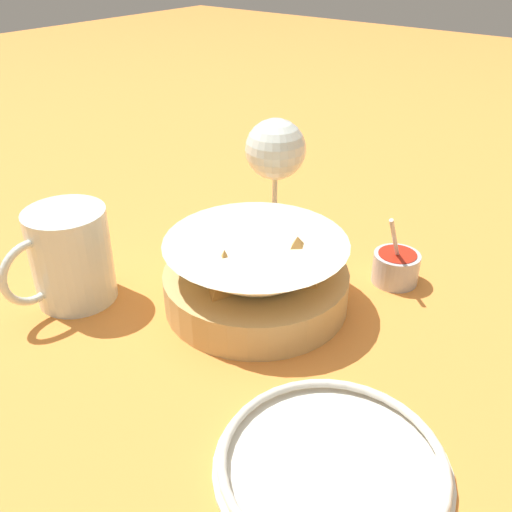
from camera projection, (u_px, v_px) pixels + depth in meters
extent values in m
plane|color=orange|center=(280.00, 299.00, 0.67)|extent=(4.00, 4.00, 0.00)
cylinder|color=tan|center=(256.00, 287.00, 0.66)|extent=(0.21, 0.21, 0.04)
cone|color=beige|center=(256.00, 272.00, 0.64)|extent=(0.21, 0.21, 0.08)
cylinder|color=#3D842D|center=(256.00, 286.00, 0.65)|extent=(0.16, 0.16, 0.01)
pyramid|color=#CC8E42|center=(225.00, 274.00, 0.61)|extent=(0.07, 0.06, 0.06)
pyramid|color=#CC8E42|center=(297.00, 262.00, 0.63)|extent=(0.09, 0.07, 0.06)
pyramid|color=#CC8E42|center=(245.00, 244.00, 0.68)|extent=(0.08, 0.06, 0.05)
cylinder|color=#B7B7BC|center=(396.00, 268.00, 0.70)|extent=(0.06, 0.06, 0.04)
cylinder|color=red|center=(396.00, 263.00, 0.69)|extent=(0.05, 0.05, 0.03)
cylinder|color=#B7B7BC|center=(396.00, 245.00, 0.67)|extent=(0.05, 0.01, 0.09)
cylinder|color=silver|center=(274.00, 229.00, 0.82)|extent=(0.07, 0.07, 0.00)
cylinder|color=silver|center=(275.00, 201.00, 0.80)|extent=(0.01, 0.01, 0.08)
sphere|color=silver|center=(276.00, 149.00, 0.76)|extent=(0.08, 0.08, 0.08)
sphere|color=#E5B77F|center=(275.00, 156.00, 0.77)|extent=(0.06, 0.06, 0.06)
cylinder|color=silver|center=(71.00, 256.00, 0.65)|extent=(0.09, 0.09, 0.11)
cylinder|color=orange|center=(73.00, 266.00, 0.66)|extent=(0.07, 0.07, 0.08)
torus|color=silver|center=(32.00, 272.00, 0.61)|extent=(0.08, 0.01, 0.08)
cylinder|color=silver|center=(332.00, 466.00, 0.46)|extent=(0.19, 0.19, 0.01)
torus|color=silver|center=(332.00, 460.00, 0.46)|extent=(0.19, 0.19, 0.01)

